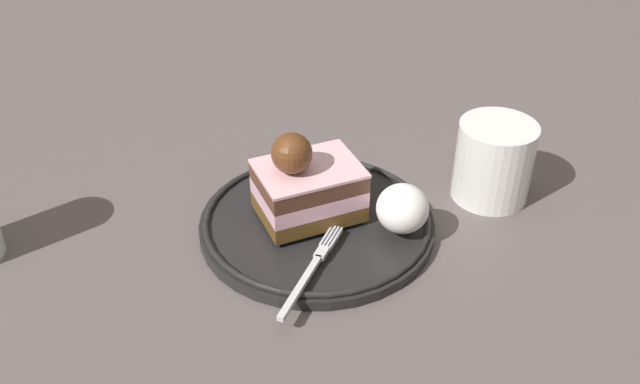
{
  "coord_description": "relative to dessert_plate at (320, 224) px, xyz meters",
  "views": [
    {
      "loc": [
        -0.34,
        0.44,
        0.42
      ],
      "look_at": [
        -0.0,
        0.03,
        0.05
      ],
      "focal_mm": 38.67,
      "sensor_mm": 36.0,
      "label": 1
    }
  ],
  "objects": [
    {
      "name": "ground_plane",
      "position": [
        0.0,
        -0.03,
        -0.01
      ],
      "size": [
        2.4,
        2.4,
        0.0
      ],
      "primitive_type": "plane",
      "color": "#584E4D"
    },
    {
      "name": "dessert_plate",
      "position": [
        0.0,
        0.0,
        0.0
      ],
      "size": [
        0.23,
        0.23,
        0.02
      ],
      "color": "black",
      "rests_on": "ground_plane"
    },
    {
      "name": "cake_slice",
      "position": [
        0.01,
        0.0,
        0.04
      ],
      "size": [
        0.11,
        0.12,
        0.09
      ],
      "color": "brown",
      "rests_on": "dessert_plate"
    },
    {
      "name": "whipped_cream_dollop",
      "position": [
        -0.07,
        -0.04,
        0.03
      ],
      "size": [
        0.05,
        0.05,
        0.05
      ],
      "primitive_type": "ellipsoid",
      "color": "white",
      "rests_on": "dessert_plate"
    },
    {
      "name": "fork",
      "position": [
        -0.04,
        0.06,
        0.01
      ],
      "size": [
        0.05,
        0.13,
        0.0
      ],
      "color": "silver",
      "rests_on": "dessert_plate"
    },
    {
      "name": "drink_glass_far",
      "position": [
        -0.1,
        -0.16,
        0.03
      ],
      "size": [
        0.08,
        0.08,
        0.08
      ],
      "color": "white",
      "rests_on": "ground_plane"
    }
  ]
}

